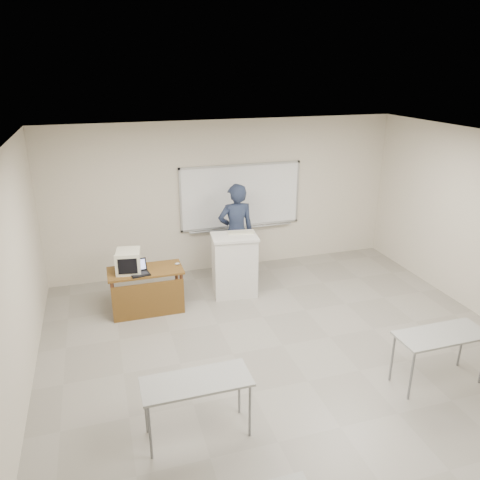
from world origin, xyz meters
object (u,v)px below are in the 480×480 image
object	(u,v)px
presenter	(236,232)
crt_monitor	(129,261)
instructor_desk	(147,285)
laptop	(140,270)
whiteboard	(241,197)
podium	(234,265)
mouse	(177,264)
keyboard	(241,233)

from	to	relation	value
presenter	crt_monitor	bearing A→B (deg)	21.80
instructor_desk	laptop	size ratio (longest dim) A/B	4.11
whiteboard	podium	world-z (taller)	whiteboard
laptop	presenter	bearing A→B (deg)	16.18
crt_monitor	mouse	world-z (taller)	crt_monitor
podium	laptop	xyz separation A→B (m)	(-1.70, -0.28, 0.24)
whiteboard	podium	xyz separation A→B (m)	(-0.50, -1.22, -0.91)
podium	presenter	distance (m)	0.78
mouse	presenter	world-z (taller)	presenter
whiteboard	laptop	distance (m)	2.74
instructor_desk	laptop	bearing A→B (deg)	-169.11
keyboard	laptop	bearing A→B (deg)	-157.37
presenter	podium	bearing A→B (deg)	71.99
mouse	presenter	bearing A→B (deg)	46.52
whiteboard	crt_monitor	world-z (taller)	whiteboard
instructor_desk	crt_monitor	xyz separation A→B (m)	(-0.25, 0.12, 0.42)
podium	keyboard	distance (m)	0.60
instructor_desk	keyboard	xyz separation A→B (m)	(1.75, 0.34, 0.63)
presenter	instructor_desk	bearing A→B (deg)	27.52
crt_monitor	keyboard	world-z (taller)	keyboard
instructor_desk	podium	bearing A→B (deg)	9.36
keyboard	presenter	size ratio (longest dim) A/B	0.24
instructor_desk	crt_monitor	size ratio (longest dim) A/B	2.76
whiteboard	laptop	size ratio (longest dim) A/B	8.25
whiteboard	keyboard	world-z (taller)	whiteboard
podium	keyboard	size ratio (longest dim) A/B	2.45
crt_monitor	presenter	bearing A→B (deg)	29.39
laptop	mouse	distance (m)	0.67
crt_monitor	mouse	xyz separation A→B (m)	(0.80, 0.04, -0.16)
laptop	keyboard	world-z (taller)	keyboard
instructor_desk	presenter	world-z (taller)	presenter
podium	mouse	distance (m)	1.07
podium	crt_monitor	size ratio (longest dim) A/B	2.53
instructor_desk	podium	xyz separation A→B (m)	(1.60, 0.26, 0.06)
presenter	mouse	bearing A→B (deg)	31.50
crt_monitor	keyboard	xyz separation A→B (m)	(2.00, 0.22, 0.21)
podium	laptop	distance (m)	1.74
laptop	whiteboard	bearing A→B (deg)	24.78
podium	presenter	size ratio (longest dim) A/B	0.59
podium	laptop	bearing A→B (deg)	-163.84
presenter	whiteboard	bearing A→B (deg)	-114.53
instructor_desk	presenter	bearing A→B (deg)	26.44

